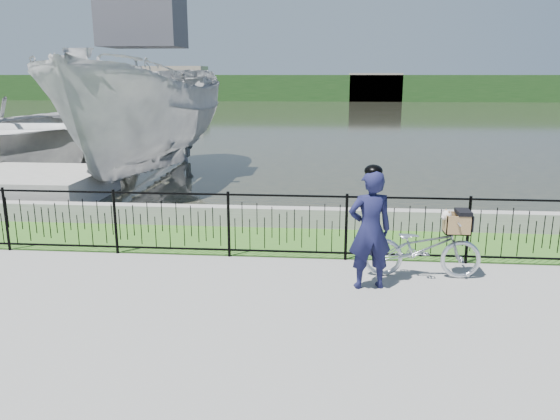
# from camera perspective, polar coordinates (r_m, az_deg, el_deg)

# --- Properties ---
(ground) EXTENTS (120.00, 120.00, 0.00)m
(ground) POSITION_cam_1_polar(r_m,az_deg,el_deg) (7.93, -0.17, -8.80)
(ground) COLOR gray
(ground) RESTS_ON ground
(grass_strip) EXTENTS (60.00, 2.00, 0.01)m
(grass_strip) POSITION_cam_1_polar(r_m,az_deg,el_deg) (10.36, 1.13, -3.22)
(grass_strip) COLOR #33611E
(grass_strip) RESTS_ON ground
(water) EXTENTS (120.00, 120.00, 0.00)m
(water) POSITION_cam_1_polar(r_m,az_deg,el_deg) (40.40, 4.13, 9.61)
(water) COLOR #26271D
(water) RESTS_ON ground
(quay_wall) EXTENTS (60.00, 0.30, 0.40)m
(quay_wall) POSITION_cam_1_polar(r_m,az_deg,el_deg) (11.27, 1.48, -0.77)
(quay_wall) COLOR gray
(quay_wall) RESTS_ON ground
(fence) EXTENTS (14.00, 0.06, 1.15)m
(fence) POSITION_cam_1_polar(r_m,az_deg,el_deg) (9.25, 0.72, -1.67)
(fence) COLOR black
(fence) RESTS_ON ground
(far_treeline) EXTENTS (120.00, 6.00, 3.00)m
(far_treeline) POSITION_cam_1_polar(r_m,az_deg,el_deg) (67.30, 4.57, 12.62)
(far_treeline) COLOR #22471B
(far_treeline) RESTS_ON ground
(far_building_left) EXTENTS (8.00, 4.00, 4.00)m
(far_building_left) POSITION_cam_1_polar(r_m,az_deg,el_deg) (67.90, -11.21, 12.84)
(far_building_left) COLOR gray
(far_building_left) RESTS_ON ground
(far_building_right) EXTENTS (6.00, 3.00, 3.20)m
(far_building_right) POSITION_cam_1_polar(r_m,az_deg,el_deg) (66.01, 9.90, 12.52)
(far_building_right) COLOR gray
(far_building_right) RESTS_ON ground
(bicycle_rig) EXTENTS (1.79, 0.62, 1.10)m
(bicycle_rig) POSITION_cam_1_polar(r_m,az_deg,el_deg) (8.72, 14.70, -3.75)
(bicycle_rig) COLOR silver
(bicycle_rig) RESTS_ON ground
(cyclist) EXTENTS (0.72, 0.55, 1.83)m
(cyclist) POSITION_cam_1_polar(r_m,az_deg,el_deg) (8.00, 9.38, -1.92)
(cyclist) COLOR #141639
(cyclist) RESTS_ON ground
(boat_near) EXTENTS (4.01, 9.52, 5.41)m
(boat_near) POSITION_cam_1_polar(r_m,az_deg,el_deg) (16.61, -13.68, 9.68)
(boat_near) COLOR #ABABAB
(boat_near) RESTS_ON water
(boat_far) EXTENTS (8.84, 11.80, 2.32)m
(boat_far) POSITION_cam_1_polar(r_m,az_deg,el_deg) (21.58, -23.08, 7.82)
(boat_far) COLOR #ABABAB
(boat_far) RESTS_ON water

